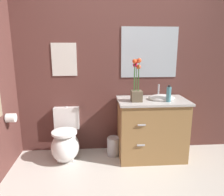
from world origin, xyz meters
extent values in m
cube|color=brown|center=(0.20, 1.43, 1.25)|extent=(4.66, 0.05, 2.50)
ellipsoid|color=white|center=(-0.81, 1.08, 0.20)|extent=(0.38, 0.48, 0.40)
cube|color=white|center=(-0.81, 1.13, 0.09)|extent=(0.22, 0.26, 0.18)
cube|color=white|center=(-0.81, 1.37, 0.52)|extent=(0.36, 0.13, 0.32)
cylinder|color=white|center=(-0.81, 1.06, 0.42)|extent=(0.34, 0.34, 0.03)
cylinder|color=#B7B7BC|center=(-0.81, 1.37, 0.68)|extent=(0.04, 0.04, 0.02)
cube|color=#9E7242|center=(0.38, 1.10, 0.40)|extent=(0.90, 0.52, 0.81)
cube|color=#BCB7B2|center=(0.38, 1.10, 0.82)|extent=(0.94, 0.56, 0.03)
ellipsoid|color=white|center=(0.50, 1.10, 0.86)|extent=(0.36, 0.26, 0.10)
cylinder|color=#B7B7BC|center=(0.50, 1.26, 0.93)|extent=(0.02, 0.02, 0.18)
cube|color=#B7B7BC|center=(0.18, 0.83, 0.58)|extent=(0.10, 0.02, 0.02)
cube|color=#B7B7BC|center=(0.18, 0.83, 0.31)|extent=(0.10, 0.02, 0.02)
cube|color=brown|center=(0.15, 1.03, 0.91)|extent=(0.14, 0.14, 0.14)
cylinder|color=#386B2D|center=(0.16, 1.03, 1.13)|extent=(0.01, 0.01, 0.31)
sphere|color=#EA4C23|center=(0.16, 1.03, 1.28)|extent=(0.06, 0.06, 0.06)
cylinder|color=#386B2D|center=(0.15, 1.07, 1.16)|extent=(0.01, 0.01, 0.37)
sphere|color=#EA4C23|center=(0.15, 1.07, 1.35)|extent=(0.06, 0.06, 0.06)
cylinder|color=#386B2D|center=(0.12, 1.06, 1.14)|extent=(0.01, 0.01, 0.33)
sphere|color=#E01E51|center=(0.12, 1.06, 1.30)|extent=(0.06, 0.06, 0.06)
cylinder|color=#386B2D|center=(0.11, 1.01, 1.17)|extent=(0.01, 0.01, 0.38)
sphere|color=#EA4C23|center=(0.11, 1.01, 1.36)|extent=(0.06, 0.06, 0.06)
cylinder|color=#386B2D|center=(0.16, 1.01, 1.17)|extent=(0.01, 0.01, 0.39)
sphere|color=#EA4C23|center=(0.16, 1.01, 1.37)|extent=(0.06, 0.06, 0.06)
cylinder|color=teal|center=(0.55, 0.98, 0.93)|extent=(0.06, 0.06, 0.19)
cylinder|color=black|center=(0.55, 0.98, 1.04)|extent=(0.03, 0.03, 0.02)
cylinder|color=#B7B7BC|center=(-0.14, 1.18, 0.13)|extent=(0.18, 0.18, 0.26)
torus|color=#B7B7BC|center=(-0.14, 1.18, 0.27)|extent=(0.18, 0.18, 0.01)
cube|color=silver|center=(-0.81, 1.39, 1.36)|extent=(0.34, 0.01, 0.45)
cube|color=#B2BCC6|center=(0.38, 1.39, 1.45)|extent=(0.80, 0.01, 0.70)
cylinder|color=white|center=(-1.43, 0.93, 0.68)|extent=(0.11, 0.11, 0.11)
camera|label=1|loc=(-0.37, -1.71, 1.54)|focal=35.11mm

